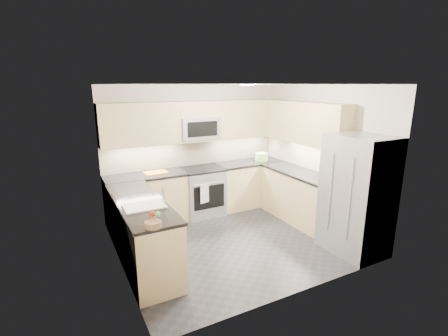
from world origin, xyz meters
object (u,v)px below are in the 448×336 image
utensil_bowl (262,157)px  gas_range (202,192)px  fruit_basket (153,224)px  cutting_board (156,172)px  microwave (198,128)px  refrigerator (357,195)px

utensil_bowl → gas_range: bearing=-179.3°
gas_range → fruit_basket: 2.75m
cutting_board → fruit_basket: (-0.69, -2.27, 0.03)m
microwave → refrigerator: size_ratio=0.42×
gas_range → microwave: (0.00, 0.12, 1.24)m
cutting_board → refrigerator: bearing=-47.0°
fruit_basket → microwave: bearing=56.0°
microwave → gas_range: bearing=-90.0°
refrigerator → utensil_bowl: bearing=91.3°
gas_range → microwave: microwave is taller
refrigerator → utensil_bowl: refrigerator is taller
refrigerator → cutting_board: size_ratio=4.48×
microwave → utensil_bowl: bearing=-4.4°
microwave → cutting_board: 1.16m
cutting_board → utensil_bowl: bearing=-1.4°
fruit_basket → refrigerator: bearing=-4.2°
utensil_bowl → cutting_board: bearing=178.6°
gas_range → fruit_basket: fruit_basket is taller
cutting_board → fruit_basket: size_ratio=2.13×
microwave → fruit_basket: size_ratio=4.04×
microwave → refrigerator: bearing=-60.4°
gas_range → utensil_bowl: bearing=0.7°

